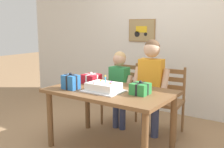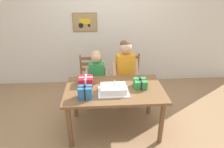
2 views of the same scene
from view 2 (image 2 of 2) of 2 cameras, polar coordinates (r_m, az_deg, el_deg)
name	(u,v)px [view 2 (image 2 of 2)]	position (r m, az deg, el deg)	size (l,w,h in m)	color
ground_plane	(114,128)	(3.42, 0.60, -14.90)	(20.00, 20.00, 0.00)	#997551
back_wall	(108,26)	(4.44, -1.07, 13.48)	(6.40, 0.11, 2.60)	silver
dining_table	(114,94)	(3.05, 0.66, -5.71)	(1.46, 0.88, 0.73)	brown
birthday_cake	(114,89)	(2.88, 0.43, -4.33)	(0.44, 0.34, 0.19)	silver
gift_box_red_large	(85,92)	(2.76, -7.61, -5.15)	(0.19, 0.15, 0.20)	#286BB7
gift_box_beside_cake	(140,83)	(3.04, 7.97, -2.66)	(0.19, 0.20, 0.16)	#2D8E42
gift_box_corner_small	(86,81)	(3.13, -7.38, -1.84)	(0.21, 0.21, 0.15)	red
chair_left	(91,80)	(3.85, -5.91, -1.70)	(0.42, 0.42, 0.92)	brown
chair_right	(130,79)	(3.89, 5.20, -1.38)	(0.46, 0.46, 0.92)	brown
child_older	(125,68)	(3.53, 3.72, 1.63)	(0.49, 0.29, 1.30)	#38426B
child_younger	(97,75)	(3.55, -4.27, -0.21)	(0.41, 0.24, 1.12)	#38426B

